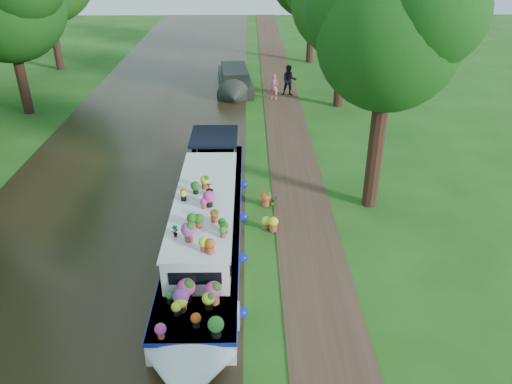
% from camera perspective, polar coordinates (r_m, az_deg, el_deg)
% --- Properties ---
extents(ground, '(100.00, 100.00, 0.00)m').
position_cam_1_polar(ground, '(16.70, 2.10, -6.56)').
color(ground, '#1C4F13').
rests_on(ground, ground).
extents(canal_water, '(10.00, 100.00, 0.02)m').
position_cam_1_polar(canal_water, '(17.47, -18.09, -6.37)').
color(canal_water, black).
rests_on(canal_water, ground).
extents(towpath, '(2.20, 100.00, 0.03)m').
position_cam_1_polar(towpath, '(16.79, 6.22, -6.45)').
color(towpath, '#422C1E').
rests_on(towpath, ground).
extents(plant_boat, '(2.29, 13.52, 2.31)m').
position_cam_1_polar(plant_boat, '(16.42, -5.76, -3.81)').
color(plant_boat, silver).
rests_on(plant_boat, canal_water).
extents(tree_near_overhang, '(5.52, 5.28, 8.99)m').
position_cam_1_polar(tree_near_overhang, '(17.64, 15.01, 17.77)').
color(tree_near_overhang, black).
rests_on(tree_near_overhang, ground).
extents(second_boat, '(2.57, 7.28, 1.38)m').
position_cam_1_polar(second_boat, '(33.66, -2.45, 12.66)').
color(second_boat, black).
rests_on(second_boat, canal_water).
extents(pedestrian_pink, '(0.64, 0.53, 1.52)m').
position_cam_1_polar(pedestrian_pink, '(31.31, 2.08, 11.91)').
color(pedestrian_pink, '#E25DAE').
rests_on(pedestrian_pink, towpath).
extents(pedestrian_dark, '(0.94, 0.73, 1.90)m').
position_cam_1_polar(pedestrian_dark, '(32.04, 3.81, 12.60)').
color(pedestrian_dark, black).
rests_on(pedestrian_dark, towpath).
extents(verge_plant, '(0.44, 0.41, 0.41)m').
position_cam_1_polar(verge_plant, '(19.15, 1.85, -0.94)').
color(verge_plant, '#1C601F').
rests_on(verge_plant, ground).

